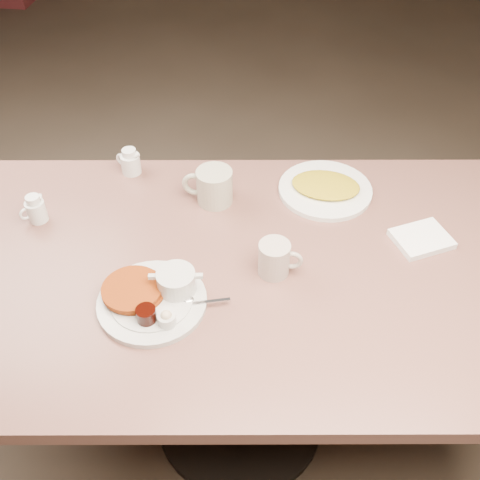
{
  "coord_description": "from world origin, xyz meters",
  "views": [
    {
      "loc": [
        -0.0,
        -0.97,
        1.77
      ],
      "look_at": [
        0.0,
        0.02,
        0.82
      ],
      "focal_mm": 41.98,
      "sensor_mm": 36.0,
      "label": 1
    }
  ],
  "objects_px": {
    "coffee_mug_far": "(213,186)",
    "creamer_right": "(130,162)",
    "diner_table": "(240,309)",
    "hash_plate": "(325,188)",
    "main_plate": "(154,295)",
    "coffee_mug_near": "(275,258)",
    "creamer_left": "(36,209)"
  },
  "relations": [
    {
      "from": "coffee_mug_far",
      "to": "creamer_right",
      "type": "bearing_deg",
      "value": 151.87
    },
    {
      "from": "diner_table",
      "to": "hash_plate",
      "type": "distance_m",
      "value": 0.42
    },
    {
      "from": "main_plate",
      "to": "coffee_mug_near",
      "type": "xyz_separation_m",
      "value": [
        0.29,
        0.1,
        0.02
      ]
    },
    {
      "from": "hash_plate",
      "to": "creamer_right",
      "type": "bearing_deg",
      "value": 170.38
    },
    {
      "from": "diner_table",
      "to": "creamer_left",
      "type": "height_order",
      "value": "creamer_left"
    },
    {
      "from": "main_plate",
      "to": "coffee_mug_far",
      "type": "distance_m",
      "value": 0.39
    },
    {
      "from": "creamer_left",
      "to": "creamer_right",
      "type": "relative_size",
      "value": 0.99
    },
    {
      "from": "coffee_mug_near",
      "to": "coffee_mug_far",
      "type": "bearing_deg",
      "value": 119.97
    },
    {
      "from": "diner_table",
      "to": "hash_plate",
      "type": "relative_size",
      "value": 4.73
    },
    {
      "from": "diner_table",
      "to": "creamer_right",
      "type": "height_order",
      "value": "creamer_right"
    },
    {
      "from": "coffee_mug_near",
      "to": "hash_plate",
      "type": "relative_size",
      "value": 0.36
    },
    {
      "from": "main_plate",
      "to": "coffee_mug_far",
      "type": "xyz_separation_m",
      "value": [
        0.13,
        0.37,
        0.03
      ]
    },
    {
      "from": "creamer_left",
      "to": "creamer_right",
      "type": "height_order",
      "value": "same"
    },
    {
      "from": "diner_table",
      "to": "hash_plate",
      "type": "xyz_separation_m",
      "value": [
        0.25,
        0.29,
        0.18
      ]
    },
    {
      "from": "creamer_right",
      "to": "hash_plate",
      "type": "height_order",
      "value": "creamer_right"
    },
    {
      "from": "diner_table",
      "to": "coffee_mug_far",
      "type": "distance_m",
      "value": 0.35
    },
    {
      "from": "coffee_mug_far",
      "to": "creamer_left",
      "type": "xyz_separation_m",
      "value": [
        -0.47,
        -0.08,
        -0.01
      ]
    },
    {
      "from": "diner_table",
      "to": "coffee_mug_far",
      "type": "xyz_separation_m",
      "value": [
        -0.07,
        0.26,
        0.22
      ]
    },
    {
      "from": "coffee_mug_far",
      "to": "creamer_right",
      "type": "relative_size",
      "value": 1.88
    },
    {
      "from": "coffee_mug_far",
      "to": "creamer_right",
      "type": "distance_m",
      "value": 0.28
    },
    {
      "from": "main_plate",
      "to": "creamer_right",
      "type": "height_order",
      "value": "creamer_right"
    },
    {
      "from": "main_plate",
      "to": "hash_plate",
      "type": "height_order",
      "value": "main_plate"
    },
    {
      "from": "diner_table",
      "to": "main_plate",
      "type": "xyz_separation_m",
      "value": [
        -0.2,
        -0.12,
        0.19
      ]
    },
    {
      "from": "coffee_mug_near",
      "to": "coffee_mug_far",
      "type": "height_order",
      "value": "coffee_mug_far"
    },
    {
      "from": "creamer_right",
      "to": "hash_plate",
      "type": "distance_m",
      "value": 0.58
    },
    {
      "from": "diner_table",
      "to": "coffee_mug_far",
      "type": "bearing_deg",
      "value": 106.14
    },
    {
      "from": "diner_table",
      "to": "creamer_left",
      "type": "distance_m",
      "value": 0.61
    },
    {
      "from": "creamer_right",
      "to": "coffee_mug_near",
      "type": "bearing_deg",
      "value": -45.03
    },
    {
      "from": "main_plate",
      "to": "hash_plate",
      "type": "relative_size",
      "value": 0.99
    },
    {
      "from": "coffee_mug_near",
      "to": "creamer_right",
      "type": "bearing_deg",
      "value": 134.97
    },
    {
      "from": "diner_table",
      "to": "creamer_right",
      "type": "distance_m",
      "value": 0.55
    },
    {
      "from": "coffee_mug_near",
      "to": "hash_plate",
      "type": "distance_m",
      "value": 0.35
    }
  ]
}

